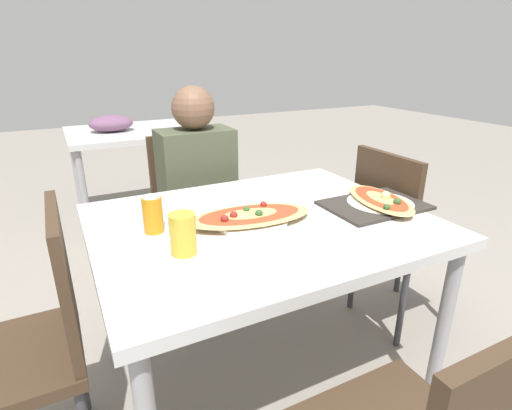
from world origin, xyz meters
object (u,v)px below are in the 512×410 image
object	(u,v)px
dining_table	(262,238)
pizza_second	(380,201)
person_seated	(198,183)
pizza_main	(249,216)
drink_glass	(183,234)
soda_can	(153,214)
chair_side_right	(398,231)
chair_far_seated	(193,208)
chair_side_left	(32,337)

from	to	relation	value
dining_table	pizza_second	size ratio (longest dim) A/B	2.99
person_seated	pizza_main	xyz separation A→B (m)	(-0.04, -0.68, 0.08)
dining_table	drink_glass	bearing A→B (deg)	-159.97
soda_can	pizza_second	xyz separation A→B (m)	(0.85, -0.16, -0.04)
dining_table	pizza_second	xyz separation A→B (m)	(0.48, -0.08, 0.09)
chair_side_right	soda_can	size ratio (longest dim) A/B	7.12
pizza_main	pizza_second	xyz separation A→B (m)	(0.53, -0.09, -0.00)
chair_far_seated	drink_glass	distance (m)	1.01
chair_far_seated	chair_side_right	world-z (taller)	same
chair_side_left	soda_can	world-z (taller)	chair_side_left
drink_glass	chair_far_seated	bearing A→B (deg)	70.83
chair_side_left	person_seated	distance (m)	1.03
chair_far_seated	soda_can	distance (m)	0.86
chair_side_left	chair_side_right	world-z (taller)	same
chair_far_seated	soda_can	world-z (taller)	chair_far_seated
person_seated	chair_far_seated	bearing A→B (deg)	-90.00
dining_table	soda_can	world-z (taller)	soda_can
pizza_second	dining_table	bearing A→B (deg)	170.16
chair_side_right	pizza_main	distance (m)	0.86
drink_glass	pizza_main	bearing A→B (deg)	23.97
chair_side_right	soda_can	world-z (taller)	chair_side_right
chair_side_right	person_seated	distance (m)	1.00
chair_side_right	pizza_main	xyz separation A→B (m)	(-0.82, -0.07, 0.25)
pizza_main	person_seated	bearing A→B (deg)	86.53
chair_side_right	drink_glass	distance (m)	1.15
person_seated	pizza_main	world-z (taller)	person_seated
chair_side_right	drink_glass	xyz separation A→B (m)	(-1.10, -0.19, 0.30)
chair_far_seated	pizza_main	xyz separation A→B (m)	(-0.04, -0.79, 0.25)
dining_table	soda_can	distance (m)	0.40
soda_can	chair_side_right	bearing A→B (deg)	-0.12
drink_glass	pizza_second	bearing A→B (deg)	2.55
pizza_main	chair_side_left	bearing A→B (deg)	179.99
dining_table	chair_side_left	world-z (taller)	chair_side_left
dining_table	soda_can	xyz separation A→B (m)	(-0.37, 0.07, 0.13)
chair_side_right	pizza_second	world-z (taller)	chair_side_right
pizza_main	chair_far_seated	bearing A→B (deg)	87.03
chair_far_seated	soda_can	bearing A→B (deg)	63.43
dining_table	chair_side_right	distance (m)	0.79
chair_side_right	chair_far_seated	bearing A→B (deg)	-132.88
drink_glass	pizza_second	distance (m)	0.80
person_seated	drink_glass	bearing A→B (deg)	68.31
chair_side_left	pizza_main	distance (m)	0.77
chair_side_right	pizza_second	distance (m)	0.42
chair_side_right	drink_glass	bearing A→B (deg)	-80.15
soda_can	drink_glass	distance (m)	0.20
chair_far_seated	chair_side_right	xyz separation A→B (m)	(0.78, -0.72, 0.00)
drink_glass	chair_side_left	bearing A→B (deg)	164.56
pizza_main	pizza_second	bearing A→B (deg)	-9.41
chair_far_seated	pizza_main	distance (m)	0.83
soda_can	dining_table	bearing A→B (deg)	-11.39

